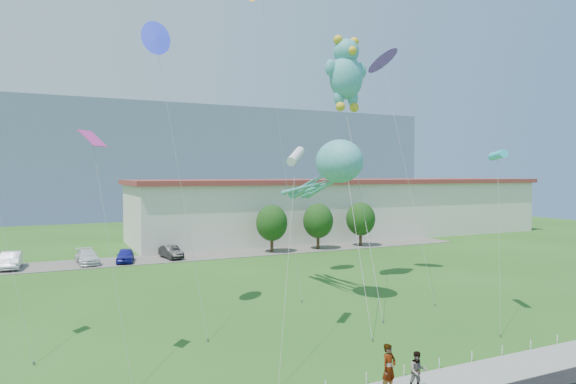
{
  "coord_description": "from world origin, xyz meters",
  "views": [
    {
      "loc": [
        -13.24,
        -19.33,
        8.94
      ],
      "look_at": [
        -0.29,
        8.0,
        7.88
      ],
      "focal_mm": 32.0,
      "sensor_mm": 36.0,
      "label": 1
    }
  ],
  "objects_px": {
    "parked_car_blue": "(125,255)",
    "parked_car_black": "(171,252)",
    "pedestrian_right": "(418,371)",
    "parked_car_silver": "(11,260)",
    "warehouse": "(345,207)",
    "parked_car_white": "(87,257)",
    "octopus_kite": "(331,171)",
    "pedestrian_left": "(389,368)",
    "teddy_bear_kite": "(346,72)"
  },
  "relations": [
    {
      "from": "pedestrian_left",
      "to": "parked_car_silver",
      "type": "distance_m",
      "value": 40.85
    },
    {
      "from": "parked_car_blue",
      "to": "teddy_bear_kite",
      "type": "bearing_deg",
      "value": -39.25
    },
    {
      "from": "pedestrian_left",
      "to": "parked_car_black",
      "type": "distance_m",
      "value": 37.2
    },
    {
      "from": "parked_car_white",
      "to": "parked_car_black",
      "type": "xyz_separation_m",
      "value": [
        8.22,
        -0.32,
        -0.02
      ]
    },
    {
      "from": "parked_car_silver",
      "to": "octopus_kite",
      "type": "relative_size",
      "value": 0.33
    },
    {
      "from": "parked_car_blue",
      "to": "parked_car_white",
      "type": "bearing_deg",
      "value": -179.03
    },
    {
      "from": "pedestrian_left",
      "to": "parked_car_silver",
      "type": "xyz_separation_m",
      "value": [
        -15.47,
        37.8,
        -0.25
      ]
    },
    {
      "from": "warehouse",
      "to": "parked_car_silver",
      "type": "height_order",
      "value": "warehouse"
    },
    {
      "from": "parked_car_white",
      "to": "teddy_bear_kite",
      "type": "height_order",
      "value": "teddy_bear_kite"
    },
    {
      "from": "warehouse",
      "to": "parked_car_black",
      "type": "xyz_separation_m",
      "value": [
        -27.36,
        -9.42,
        -3.4
      ]
    },
    {
      "from": "parked_car_white",
      "to": "parked_car_black",
      "type": "bearing_deg",
      "value": -5.72
    },
    {
      "from": "parked_car_silver",
      "to": "parked_car_white",
      "type": "distance_m",
      "value": 6.71
    },
    {
      "from": "parked_car_blue",
      "to": "parked_car_black",
      "type": "bearing_deg",
      "value": 16.12
    },
    {
      "from": "warehouse",
      "to": "parked_car_blue",
      "type": "xyz_separation_m",
      "value": [
        -32.06,
        -9.77,
        -3.39
      ]
    },
    {
      "from": "pedestrian_left",
      "to": "parked_car_blue",
      "type": "xyz_separation_m",
      "value": [
        -5.25,
        36.84,
        -0.36
      ]
    },
    {
      "from": "parked_car_white",
      "to": "octopus_kite",
      "type": "distance_m",
      "value": 28.26
    },
    {
      "from": "parked_car_blue",
      "to": "warehouse",
      "type": "bearing_deg",
      "value": 28.76
    },
    {
      "from": "parked_car_white",
      "to": "parked_car_blue",
      "type": "height_order",
      "value": "parked_car_white"
    },
    {
      "from": "parked_car_black",
      "to": "pedestrian_right",
      "type": "bearing_deg",
      "value": -95.8
    },
    {
      "from": "warehouse",
      "to": "pedestrian_left",
      "type": "bearing_deg",
      "value": -119.9
    },
    {
      "from": "pedestrian_right",
      "to": "parked_car_silver",
      "type": "relative_size",
      "value": 0.33
    },
    {
      "from": "teddy_bear_kite",
      "to": "octopus_kite",
      "type": "bearing_deg",
      "value": -133.47
    },
    {
      "from": "parked_car_white",
      "to": "parked_car_black",
      "type": "distance_m",
      "value": 8.22
    },
    {
      "from": "pedestrian_right",
      "to": "parked_car_black",
      "type": "relative_size",
      "value": 0.39
    },
    {
      "from": "pedestrian_left",
      "to": "parked_car_white",
      "type": "xyz_separation_m",
      "value": [
        -8.77,
        37.52,
        -0.35
      ]
    },
    {
      "from": "parked_car_silver",
      "to": "parked_car_white",
      "type": "height_order",
      "value": "parked_car_silver"
    },
    {
      "from": "parked_car_black",
      "to": "octopus_kite",
      "type": "xyz_separation_m",
      "value": [
        6.51,
        -22.28,
        8.44
      ]
    },
    {
      "from": "octopus_kite",
      "to": "parked_car_blue",
      "type": "bearing_deg",
      "value": 117.08
    },
    {
      "from": "teddy_bear_kite",
      "to": "pedestrian_left",
      "type": "bearing_deg",
      "value": -116.96
    },
    {
      "from": "warehouse",
      "to": "octopus_kite",
      "type": "distance_m",
      "value": 38.28
    },
    {
      "from": "pedestrian_left",
      "to": "warehouse",
      "type": "bearing_deg",
      "value": 45.23
    },
    {
      "from": "parked_car_black",
      "to": "octopus_kite",
      "type": "bearing_deg",
      "value": -82.23
    },
    {
      "from": "pedestrian_right",
      "to": "parked_car_white",
      "type": "height_order",
      "value": "pedestrian_right"
    },
    {
      "from": "parked_car_white",
      "to": "octopus_kite",
      "type": "relative_size",
      "value": 0.33
    },
    {
      "from": "parked_car_silver",
      "to": "octopus_kite",
      "type": "bearing_deg",
      "value": -44.33
    },
    {
      "from": "pedestrian_left",
      "to": "parked_car_blue",
      "type": "relative_size",
      "value": 0.5
    },
    {
      "from": "parked_car_white",
      "to": "teddy_bear_kite",
      "type": "xyz_separation_m",
      "value": [
        18.24,
        -18.9,
        16.38
      ]
    },
    {
      "from": "pedestrian_left",
      "to": "parked_car_blue",
      "type": "distance_m",
      "value": 37.22
    },
    {
      "from": "parked_car_black",
      "to": "parked_car_silver",
      "type": "bearing_deg",
      "value": 169.15
    },
    {
      "from": "warehouse",
      "to": "pedestrian_left",
      "type": "xyz_separation_m",
      "value": [
        -26.81,
        -46.62,
        -3.03
      ]
    },
    {
      "from": "pedestrian_right",
      "to": "parked_car_silver",
      "type": "xyz_separation_m",
      "value": [
        -16.7,
        38.09,
        -0.05
      ]
    },
    {
      "from": "warehouse",
      "to": "parked_car_silver",
      "type": "distance_m",
      "value": 43.31
    },
    {
      "from": "pedestrian_right",
      "to": "parked_car_silver",
      "type": "distance_m",
      "value": 41.59
    },
    {
      "from": "parked_car_silver",
      "to": "parked_car_black",
      "type": "distance_m",
      "value": 14.93
    },
    {
      "from": "parked_car_blue",
      "to": "octopus_kite",
      "type": "bearing_deg",
      "value": -51.12
    },
    {
      "from": "pedestrian_right",
      "to": "teddy_bear_kite",
      "type": "distance_m",
      "value": 26.25
    },
    {
      "from": "warehouse",
      "to": "pedestrian_right",
      "type": "relative_size",
      "value": 38.48
    },
    {
      "from": "warehouse",
      "to": "parked_car_white",
      "type": "height_order",
      "value": "warehouse"
    },
    {
      "from": "parked_car_silver",
      "to": "parked_car_blue",
      "type": "distance_m",
      "value": 10.26
    },
    {
      "from": "parked_car_silver",
      "to": "parked_car_black",
      "type": "height_order",
      "value": "parked_car_silver"
    }
  ]
}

